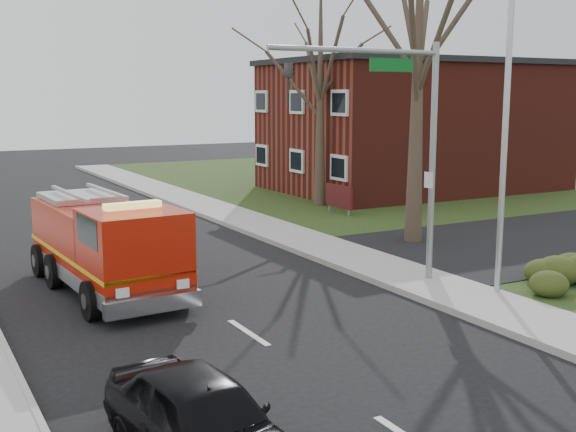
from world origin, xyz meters
TOP-DOWN VIEW (x-y plane):
  - ground at (0.00, 0.00)m, footprint 120.00×120.00m
  - sidewalk_right at (6.20, 0.00)m, footprint 2.40×80.00m
  - brick_building at (19.00, 18.00)m, footprint 15.40×10.40m
  - health_center_sign at (10.50, 12.50)m, footprint 0.12×2.00m
  - hedge_corner at (9.00, -1.00)m, footprint 2.80×2.00m
  - bare_tree_near at (9.50, 6.00)m, footprint 6.00×6.00m
  - bare_tree_far at (11.00, 15.00)m, footprint 5.25×5.25m
  - traffic_signal_mast at (5.21, 1.50)m, footprint 5.29×0.18m
  - streetlight_pole at (7.14, -0.50)m, footprint 1.48×0.16m
  - fire_engine at (-1.88, 5.01)m, footprint 2.96×7.03m
  - parked_car_maroon at (-3.19, -5.12)m, footprint 2.16×4.34m

SIDE VIEW (x-z plane):
  - ground at x=0.00m, z-range 0.00..0.00m
  - sidewalk_right at x=6.20m, z-range 0.00..0.15m
  - hedge_corner at x=9.00m, z-range 0.13..1.03m
  - parked_car_maroon at x=-3.19m, z-range 0.00..1.42m
  - health_center_sign at x=10.50m, z-range 0.18..1.58m
  - fire_engine at x=-1.88m, z-range -0.13..2.65m
  - brick_building at x=19.00m, z-range 0.03..7.28m
  - streetlight_pole at x=7.14m, z-range 0.35..8.75m
  - traffic_signal_mast at x=5.21m, z-range 1.31..8.11m
  - bare_tree_far at x=11.00m, z-range 1.24..11.74m
  - bare_tree_near at x=9.50m, z-range 1.41..13.41m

